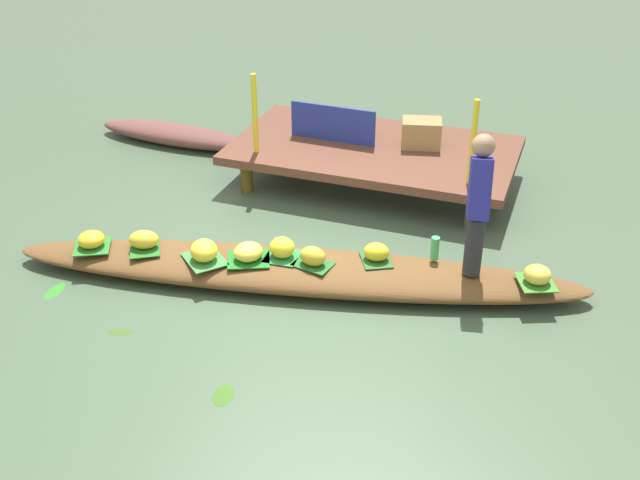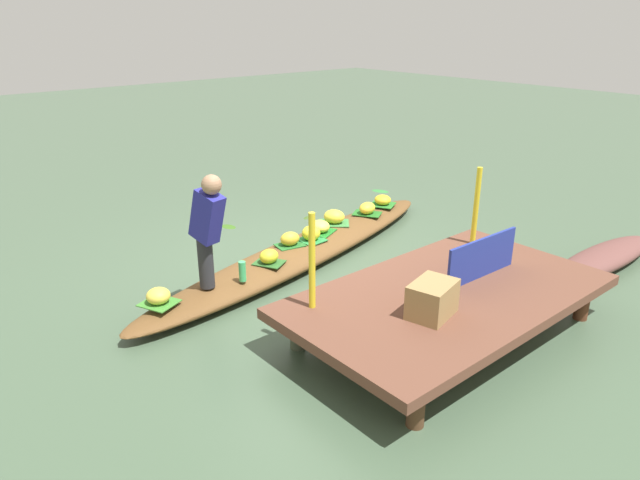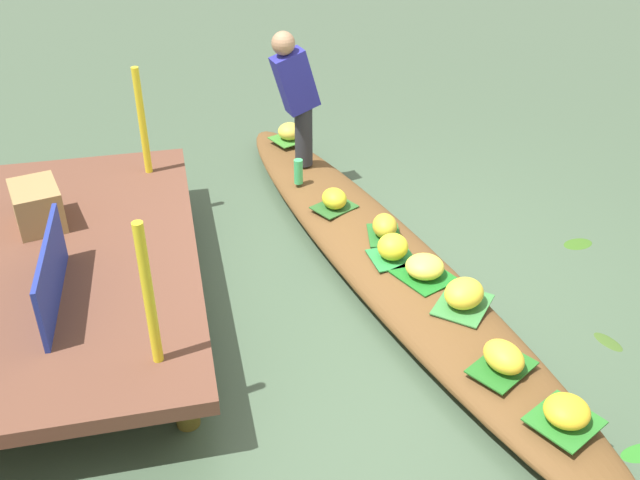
{
  "view_description": "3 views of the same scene",
  "coord_description": "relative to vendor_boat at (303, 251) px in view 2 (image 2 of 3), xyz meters",
  "views": [
    {
      "loc": [
        2.28,
        -5.62,
        3.89
      ],
      "look_at": [
        0.16,
        0.23,
        0.35
      ],
      "focal_mm": 43.4,
      "sensor_mm": 36.0,
      "label": 1
    },
    {
      "loc": [
        4.21,
        5.3,
        2.92
      ],
      "look_at": [
        0.21,
        0.58,
        0.5
      ],
      "focal_mm": 32.46,
      "sensor_mm": 36.0,
      "label": 2
    },
    {
      "loc": [
        -4.35,
        1.49,
        3.19
      ],
      "look_at": [
        0.1,
        0.5,
        0.32
      ],
      "focal_mm": 40.58,
      "sensor_mm": 36.0,
      "label": 3
    }
  ],
  "objects": [
    {
      "name": "produce_crate",
      "position": [
        0.56,
        2.5,
        0.49
      ],
      "size": [
        0.5,
        0.42,
        0.31
      ],
      "primitive_type": "cube",
      "rotation": [
        0.0,
        0.0,
        0.25
      ],
      "color": "olive",
      "rests_on": "dock_platform"
    },
    {
      "name": "water_bottle",
      "position": [
        1.19,
        0.45,
        0.23
      ],
      "size": [
        0.08,
        0.08,
        0.22
      ],
      "primitive_type": "cylinder",
      "color": "#41B667",
      "rests_on": "vendor_boat"
    },
    {
      "name": "vendor_boat",
      "position": [
        0.0,
        0.0,
        0.0
      ],
      "size": [
        5.4,
        1.87,
        0.23
      ],
      "primitive_type": "ellipsoid",
      "rotation": [
        0.0,
        0.0,
        0.21
      ],
      "color": "brown",
      "rests_on": "ground"
    },
    {
      "name": "banana_bunch_0",
      "position": [
        -0.78,
        -0.29,
        0.22
      ],
      "size": [
        0.37,
        0.38,
        0.19
      ],
      "primitive_type": "ellipsoid",
      "rotation": [
        0.0,
        0.0,
        5.3
      ],
      "color": "yellow",
      "rests_on": "vendor_boat"
    },
    {
      "name": "railing_post_west",
      "position": [
        -1.14,
        1.71,
        0.78
      ],
      "size": [
        0.06,
        0.06,
        0.9
      ],
      "primitive_type": "cylinder",
      "color": "yellow",
      "rests_on": "dock_platform"
    },
    {
      "name": "leaf_mat_5",
      "position": [
        2.12,
        0.35,
        0.12
      ],
      "size": [
        0.41,
        0.43,
        0.01
      ],
      "primitive_type": "cube",
      "rotation": [
        0.0,
        0.0,
        1.98
      ],
      "color": "#3D812D",
      "rests_on": "vendor_boat"
    },
    {
      "name": "leaf_mat_3",
      "position": [
        -0.4,
        -0.14,
        0.12
      ],
      "size": [
        0.49,
        0.46,
        0.01
      ],
      "primitive_type": "cube",
      "rotation": [
        0.0,
        0.0,
        0.42
      ],
      "color": "#1C6D22",
      "rests_on": "vendor_boat"
    },
    {
      "name": "moored_boat",
      "position": [
        -2.68,
        2.57,
        0.0
      ],
      "size": [
        2.21,
        0.57,
        0.24
      ],
      "primitive_type": "ellipsoid",
      "rotation": [
        0.0,
        0.0,
        -0.03
      ],
      "color": "brown",
      "rests_on": "ground"
    },
    {
      "name": "banana_bunch_5",
      "position": [
        2.12,
        0.35,
        0.2
      ],
      "size": [
        0.3,
        0.29,
        0.16
      ],
      "primitive_type": "ellipsoid",
      "rotation": [
        0.0,
        0.0,
        5.99
      ],
      "color": "#E0C744",
      "rests_on": "vendor_boat"
    },
    {
      "name": "banana_bunch_7",
      "position": [
        -1.41,
        -0.28,
        0.21
      ],
      "size": [
        0.33,
        0.28,
        0.17
      ],
      "primitive_type": "ellipsoid",
      "rotation": [
        0.0,
        0.0,
        0.28
      ],
      "color": "yellow",
      "rests_on": "vendor_boat"
    },
    {
      "name": "banana_bunch_3",
      "position": [
        -0.4,
        -0.14,
        0.2
      ],
      "size": [
        0.33,
        0.34,
        0.16
      ],
      "primitive_type": "ellipsoid",
      "rotation": [
        0.0,
        0.0,
        4.4
      ],
      "color": "#F6DF4C",
      "rests_on": "vendor_boat"
    },
    {
      "name": "leaf_mat_4",
      "position": [
        -0.13,
        0.01,
        0.12
      ],
      "size": [
        0.33,
        0.34,
        0.01
      ],
      "primitive_type": "cube",
      "rotation": [
        0.0,
        0.0,
        1.65
      ],
      "color": "#28813D",
      "rests_on": "vendor_boat"
    },
    {
      "name": "railing_post_east",
      "position": [
        1.26,
        1.71,
        0.78
      ],
      "size": [
        0.06,
        0.06,
        0.9
      ],
      "primitive_type": "cylinder",
      "color": "yellow",
      "rests_on": "dock_platform"
    },
    {
      "name": "leaf_mat_0",
      "position": [
        -0.78,
        -0.29,
        0.12
      ],
      "size": [
        0.52,
        0.51,
        0.01
      ],
      "primitive_type": "cube",
      "rotation": [
        0.0,
        0.0,
        2.43
      ],
      "color": "#387C3B",
      "rests_on": "vendor_boat"
    },
    {
      "name": "banana_bunch_6",
      "position": [
        0.18,
        -0.03,
        0.21
      ],
      "size": [
        0.28,
        0.23,
        0.17
      ],
      "primitive_type": "ellipsoid",
      "rotation": [
        0.0,
        0.0,
        2.96
      ],
      "color": "gold",
      "rests_on": "vendor_boat"
    },
    {
      "name": "leaf_mat_2",
      "position": [
        -1.89,
        -0.43,
        0.12
      ],
      "size": [
        0.45,
        0.46,
        0.01
      ],
      "primitive_type": "cube",
      "rotation": [
        0.0,
        0.0,
        2.06
      ],
      "color": "#287327",
      "rests_on": "vendor_boat"
    },
    {
      "name": "banana_bunch_1",
      "position": [
        0.7,
        0.25,
        0.2
      ],
      "size": [
        0.26,
        0.23,
        0.16
      ],
      "primitive_type": "ellipsoid",
      "rotation": [
        0.0,
        0.0,
        3.3
      ],
      "color": "yellow",
      "rests_on": "vendor_boat"
    },
    {
      "name": "drifting_plant_1",
      "position": [
        -2.01,
        -0.9,
        -0.11
      ],
      "size": [
        0.15,
        0.3,
        0.01
      ],
      "primitive_type": "ellipsoid",
      "rotation": [
        0.0,
        0.0,
        1.64
      ],
      "color": "#2B7C24",
      "rests_on": "ground"
    },
    {
      "name": "dock_platform",
      "position": [
        0.06,
        2.31,
        0.27
      ],
      "size": [
        3.2,
        1.8,
        0.45
      ],
      "color": "brown",
      "rests_on": "ground"
    },
    {
      "name": "banana_bunch_4",
      "position": [
        -0.13,
        0.01,
        0.22
      ],
      "size": [
        0.31,
        0.31,
        0.19
      ],
      "primitive_type": "ellipsoid",
      "rotation": [
        0.0,
        0.0,
        1.12
      ],
      "color": "yellow",
      "rests_on": "vendor_boat"
    },
    {
      "name": "leaf_mat_7",
      "position": [
        -1.41,
        -0.28,
        0.12
      ],
      "size": [
        0.44,
        0.48,
        0.01
      ],
      "primitive_type": "cube",
      "rotation": [
        0.0,
        0.0,
        2.12
      ],
      "color": "#236621",
      "rests_on": "vendor_boat"
    },
    {
      "name": "banana_bunch_2",
      "position": [
        -1.89,
        -0.43,
        0.2
      ],
      "size": [
        0.27,
        0.27,
        0.15
      ],
      "primitive_type": "ellipsoid",
      "rotation": [
        0.0,
        0.0,
        6.2
      ],
      "color": "yellow",
      "rests_on": "vendor_boat"
    },
    {
      "name": "vendor_person",
      "position": [
        1.54,
        0.39,
        0.82
      ],
      "size": [
        0.26,
        0.44,
        1.25
      ],
      "color": "#28282D",
      "rests_on": "vendor_boat"
    },
    {
      "name": "canal_water",
      "position": [
        0.0,
        0.0,
        -0.12
      ],
      "size": [
        40.0,
        40.0,
        0.0
      ],
      "primitive_type": "plane",
      "color": "#415640",
      "rests_on": "ground"
    },
    {
      "name": "drifting_plant_3",
      "position": [
        0.07,
        -1.67,
        -0.11
      ],
      "size": [
        0.2,
        0.28,
        0.01
      ],
      "primitive_type": "ellipsoid",
      "rotation": [
        0.0,
        0.0,
        1.75
      ],
      "color": "#36601C",
      "rests_on": "ground"
    },
    {
      "name": "market_banner",
      "position": [
        -0.44,
        2.31,
        0.54
      ],
      "size": [
        1.02,
        0.06,
        0.42
      ],
      "primitive_type": "cube",
      "rotation": [
        0.0,
        0.0,
        -0.03
      ],
      "color": "navy",
      "rests_on": "dock_platform"
    },
    {
      "name": "drifting_plant_0",
      "position": [
        -2.95,
        -1.5,
        -0.11
      ],
      "size": [
        0.27,
        0.36,
        0.01
      ],
      "primitive_type": "ellipsoid",
      "rotation": [
        0.0,
        0.0,
        1.89
      ],
      "color": "#327C37",
      "rests_on": "ground"
    },
    {
      "name": "drifting_plant_2",
      "position": [
        -1.1,
        -1.23,
        -0.11
      ],
      "size": [
        0.25,
        0.17,
        0.01
      ],
      "primitive_type": "ellipsoid",
      "rotation": [
        0.0,
        0.0,
        0.33
      ],
      "color": "#3A5720",
      "rests_on": "ground"
    },
    {
      "name": "leaf_mat_1",
      "position": [
        0.7,
        0.25,
        0.12
      ],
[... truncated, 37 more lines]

